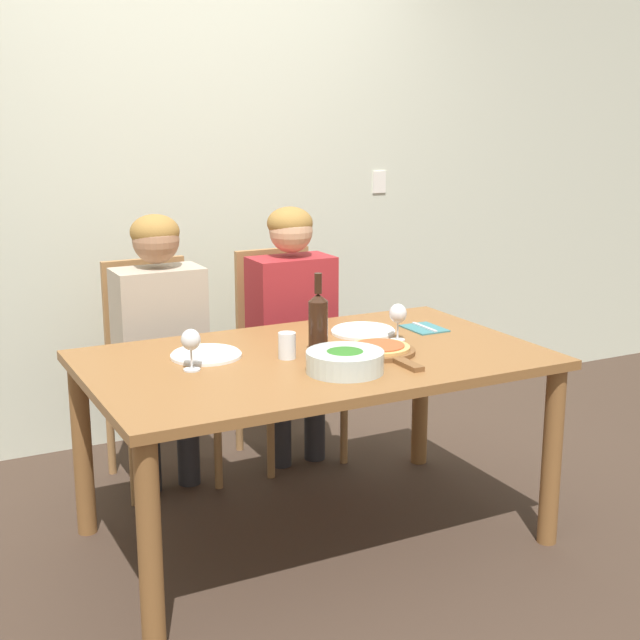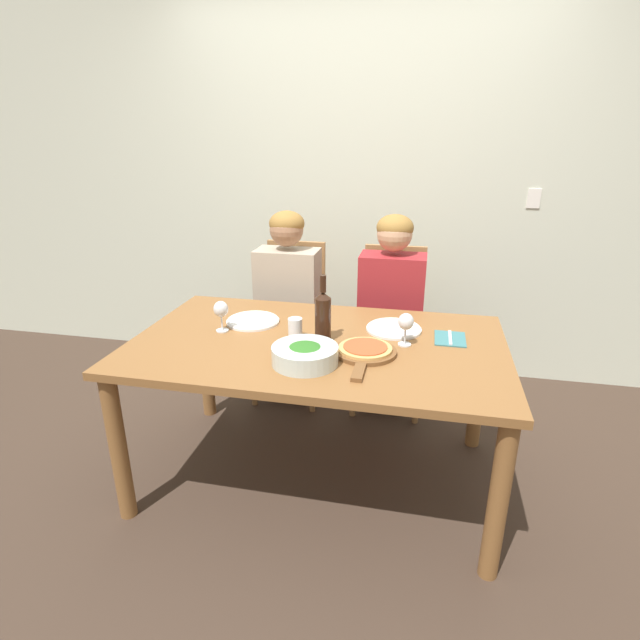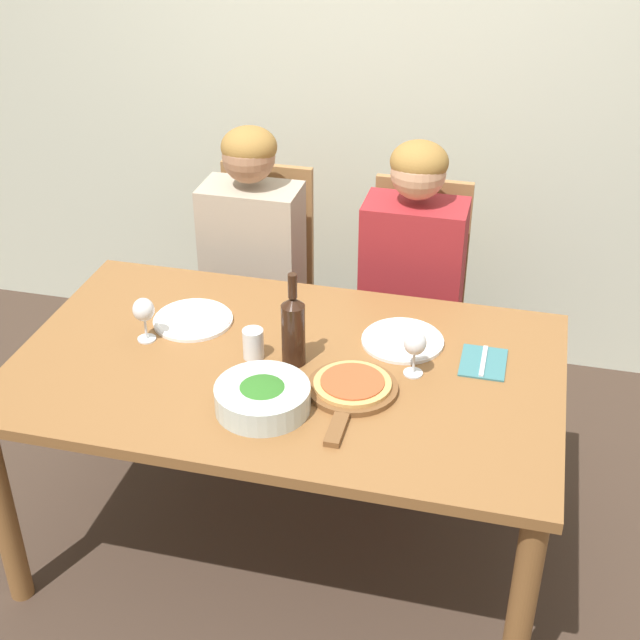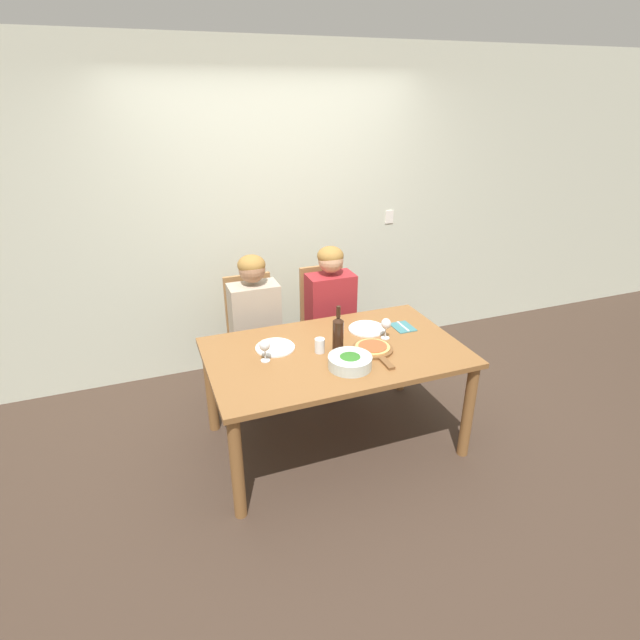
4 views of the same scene
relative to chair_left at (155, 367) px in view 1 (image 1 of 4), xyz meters
The scene contains 16 objects.
ground_plane 1.08m from the chair_left, 67.87° to the right, with size 40.00×40.00×0.00m, color #3D2D23.
back_wall 1.05m from the chair_left, 55.42° to the left, with size 10.00×0.06×2.70m.
dining_table 0.96m from the chair_left, 67.87° to the right, with size 1.70×1.02×0.75m.
chair_left is the anchor object (origin of this frame).
chair_right 0.63m from the chair_left, ahead, with size 0.42×0.42×0.99m.
person_woman 0.24m from the chair_left, 90.00° to the right, with size 0.47×0.51×1.21m.
person_man 0.68m from the chair_left, 10.63° to the right, with size 0.47×0.51×1.21m.
wine_bottle 1.01m from the chair_left, 66.34° to the right, with size 0.07×0.07×0.31m.
broccoli_bowl 1.21m from the chair_left, 72.22° to the right, with size 0.28×0.28×0.08m.
dinner_plate_left 0.76m from the chair_left, 90.84° to the right, with size 0.27×0.27×0.02m.
dinner_plate_right 0.99m from the chair_left, 44.31° to the right, with size 0.27×0.27×0.02m.
pizza_on_board 1.17m from the chair_left, 59.02° to the right, with size 0.27×0.41×0.04m.
wine_glass_left 0.93m from the chair_left, 97.69° to the right, with size 0.07×0.07×0.15m.
wine_glass_right 1.18m from the chair_left, 48.31° to the right, with size 0.07×0.07×0.15m.
water_tumbler 0.95m from the chair_left, 73.92° to the right, with size 0.07×0.07×0.10m.
fork_on_napkin 1.23m from the chair_left, 37.53° to the right, with size 0.14×0.18×0.01m.
Camera 1 is at (-1.46, -2.87, 1.66)m, focal length 50.00 mm.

